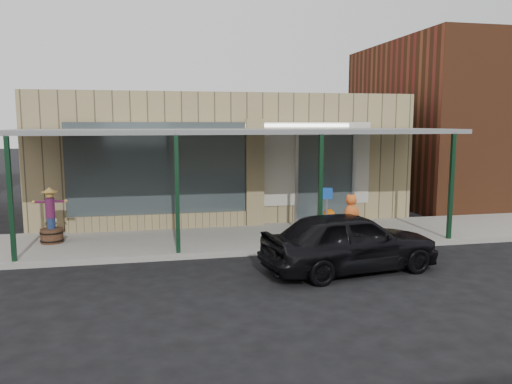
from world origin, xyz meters
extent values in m
plane|color=black|center=(0.00, 0.00, 0.00)|extent=(120.00, 120.00, 0.00)
cube|color=gray|center=(0.00, 3.60, 0.07)|extent=(40.00, 3.20, 0.15)
cube|color=#907D58|center=(0.00, 8.20, 2.10)|extent=(12.00, 6.00, 4.20)
cube|color=#3E494C|center=(-2.20, 5.05, 1.90)|extent=(5.20, 0.06, 2.80)
cube|color=#3E494C|center=(3.00, 5.18, 1.50)|extent=(1.80, 0.06, 2.80)
cube|color=#907D58|center=(0.70, 5.10, 1.70)|extent=(0.55, 0.30, 3.40)
cube|color=#907D58|center=(-2.20, 5.10, 0.35)|extent=(5.20, 0.30, 0.50)
cube|color=#BBB6A6|center=(0.00, 5.17, 2.00)|extent=(9.00, 0.02, 2.60)
cube|color=white|center=(0.00, 5.14, 3.20)|extent=(7.50, 0.03, 0.10)
cube|color=slate|center=(0.00, 3.60, 3.05)|extent=(12.00, 3.00, 0.12)
cube|color=black|center=(-5.50, 2.15, 1.55)|extent=(0.10, 0.10, 2.95)
cube|color=black|center=(-1.80, 2.15, 1.55)|extent=(0.10, 0.10, 2.95)
cube|color=black|center=(1.80, 2.15, 1.55)|extent=(0.10, 0.10, 2.95)
cube|color=black|center=(5.50, 2.15, 1.55)|extent=(0.10, 0.10, 2.95)
cylinder|color=#513320|center=(-5.00, 3.86, 0.34)|extent=(0.70, 0.70, 0.38)
cylinder|color=navy|center=(-5.00, 3.86, 0.67)|extent=(0.26, 0.26, 0.28)
cylinder|color=maroon|center=(-5.00, 3.86, 1.07)|extent=(0.28, 0.28, 0.52)
sphere|color=tan|center=(-5.00, 3.86, 1.43)|extent=(0.21, 0.21, 0.21)
cone|color=tan|center=(-5.00, 3.86, 1.56)|extent=(0.34, 0.34, 0.13)
cylinder|color=#513320|center=(2.62, 3.67, 0.35)|extent=(0.65, 0.65, 0.40)
ellipsoid|color=orange|center=(2.62, 3.67, 0.68)|extent=(0.32, 0.32, 0.26)
cylinder|color=#4C471E|center=(2.62, 3.67, 0.82)|extent=(0.04, 0.04, 0.06)
cylinder|color=gray|center=(2.10, 2.49, 0.72)|extent=(0.04, 0.04, 1.14)
cube|color=blue|center=(2.10, 2.49, 1.44)|extent=(0.28, 0.13, 0.30)
imported|color=black|center=(1.87, 0.33, 0.68)|extent=(4.18, 2.21, 1.36)
ellipsoid|color=orange|center=(2.24, 1.14, 1.13)|extent=(0.36, 0.30, 0.46)
sphere|color=orange|center=(2.24, 1.19, 1.46)|extent=(0.26, 0.26, 0.26)
cylinder|color=#197131|center=(2.24, 1.14, 1.32)|extent=(0.18, 0.18, 0.02)
camera|label=1|loc=(-2.38, -9.78, 3.27)|focal=35.00mm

